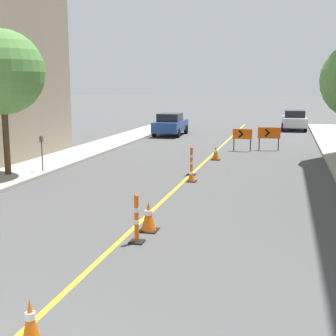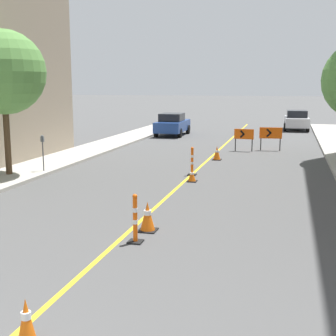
% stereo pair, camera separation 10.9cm
% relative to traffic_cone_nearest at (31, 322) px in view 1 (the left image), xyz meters
% --- Properties ---
extents(lane_stripe, '(0.12, 40.90, 0.01)m').
position_rel_traffic_cone_nearest_xyz_m(lane_stripe, '(-0.32, 17.68, -0.34)').
color(lane_stripe, gold).
rests_on(lane_stripe, ground_plane).
extents(sidewalk_left, '(2.38, 40.90, 0.13)m').
position_rel_traffic_cone_nearest_xyz_m(sidewalk_left, '(-7.08, 17.68, -0.28)').
color(sidewalk_left, '#ADA89E').
rests_on(sidewalk_left, ground_plane).
extents(traffic_cone_nearest, '(0.35, 0.35, 0.70)m').
position_rel_traffic_cone_nearest_xyz_m(traffic_cone_nearest, '(0.00, 0.00, 0.00)').
color(traffic_cone_nearest, black).
rests_on(traffic_cone_nearest, ground_plane).
extents(traffic_cone_second, '(0.46, 0.46, 0.75)m').
position_rel_traffic_cone_nearest_xyz_m(traffic_cone_second, '(0.11, 5.42, 0.02)').
color(traffic_cone_second, black).
rests_on(traffic_cone_second, ground_plane).
extents(traffic_cone_third, '(0.37, 0.37, 0.50)m').
position_rel_traffic_cone_nearest_xyz_m(traffic_cone_third, '(-0.03, 11.61, -0.10)').
color(traffic_cone_third, black).
rests_on(traffic_cone_third, ground_plane).
extents(traffic_cone_fourth, '(0.44, 0.44, 0.68)m').
position_rel_traffic_cone_nearest_xyz_m(traffic_cone_fourth, '(0.09, 16.97, -0.01)').
color(traffic_cone_fourth, black).
rests_on(traffic_cone_fourth, ground_plane).
extents(delineator_post_front, '(0.33, 0.33, 1.16)m').
position_rel_traffic_cone_nearest_xyz_m(delineator_post_front, '(0.10, 4.51, 0.15)').
color(delineator_post_front, black).
rests_on(delineator_post_front, ground_plane).
extents(delineator_post_rear, '(0.34, 0.34, 1.15)m').
position_rel_traffic_cone_nearest_xyz_m(delineator_post_rear, '(-0.29, 12.89, 0.15)').
color(delineator_post_rear, black).
rests_on(delineator_post_rear, ground_plane).
extents(arrow_barricade_primary, '(1.07, 0.16, 1.22)m').
position_rel_traffic_cone_nearest_xyz_m(arrow_barricade_primary, '(1.06, 20.33, 0.54)').
color(arrow_barricade_primary, '#EF560C').
rests_on(arrow_barricade_primary, ground_plane).
extents(arrow_barricade_secondary, '(1.23, 0.18, 1.29)m').
position_rel_traffic_cone_nearest_xyz_m(arrow_barricade_secondary, '(2.46, 20.98, 0.58)').
color(arrow_barricade_secondary, '#EF560C').
rests_on(arrow_barricade_secondary, ground_plane).
extents(parked_car_curb_near, '(1.94, 4.34, 1.59)m').
position_rel_traffic_cone_nearest_xyz_m(parked_car_curb_near, '(-4.70, 27.22, 0.45)').
color(parked_car_curb_near, navy).
rests_on(parked_car_curb_near, ground_plane).
extents(parked_car_curb_mid, '(1.95, 4.36, 1.59)m').
position_rel_traffic_cone_nearest_xyz_m(parked_car_curb_mid, '(3.98, 33.52, 0.45)').
color(parked_car_curb_mid, '#B7B7BC').
rests_on(parked_car_curb_mid, ground_plane).
extents(parking_meter_near_curb, '(0.12, 0.11, 1.47)m').
position_rel_traffic_cone_nearest_xyz_m(parking_meter_near_curb, '(-6.24, 11.60, 0.82)').
color(parking_meter_near_curb, '#4C4C51').
rests_on(parking_meter_near_curb, sidewalk_left).
extents(street_tree_left_near, '(3.23, 3.23, 5.57)m').
position_rel_traffic_cone_nearest_xyz_m(street_tree_left_near, '(-7.20, 10.61, 3.73)').
color(street_tree_left_near, '#4C3823').
rests_on(street_tree_left_near, sidewalk_left).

